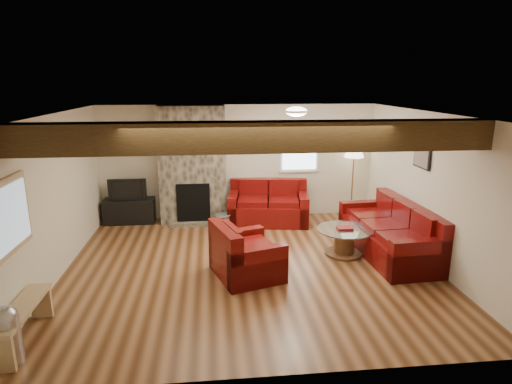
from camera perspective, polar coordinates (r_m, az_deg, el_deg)
room at (r=6.79m, az=-0.84°, el=-0.21°), size 8.00×8.00×8.00m
oak_beam at (r=5.36m, az=0.32°, el=7.38°), size 6.00×0.36×0.38m
chimney_breast at (r=9.21m, az=-8.46°, el=3.38°), size 1.40×0.67×2.50m
back_window at (r=9.56m, az=5.81°, el=5.88°), size 0.90×0.08×1.10m
hatch_window at (r=5.78m, az=-30.03°, el=-2.81°), size 0.08×1.00×0.90m
ceiling_dome at (r=7.60m, az=5.39°, el=10.42°), size 0.40×0.40×0.18m
artwork_back at (r=9.37m, az=-1.42°, el=6.70°), size 0.42×0.06×0.52m
artwork_right at (r=7.80m, az=21.22°, el=4.50°), size 0.06×0.55×0.42m
sofa_three at (r=7.91m, az=17.24°, el=-4.74°), size 1.11×2.40×0.91m
loveseat at (r=9.20m, az=1.64°, el=-1.42°), size 1.80×1.19×0.90m
armchair_red at (r=6.73m, az=-1.22°, el=-7.76°), size 1.19×1.28×0.85m
coffee_table at (r=7.74m, az=11.66°, el=-6.51°), size 0.97×0.97×0.51m
tv_cabinet at (r=9.64m, az=-16.49°, el=-2.42°), size 1.06×0.43×0.53m
television at (r=9.51m, az=-16.70°, el=0.44°), size 0.80×0.10×0.46m
floor_lamp at (r=9.68m, az=12.95°, el=4.89°), size 0.42×0.42×1.66m
pine_bench at (r=5.89m, az=-28.62°, el=-15.25°), size 0.28×1.20×0.45m
pedal_bin at (r=5.53m, az=-30.24°, el=-16.13°), size 0.30×0.30×0.68m
coal_bucket at (r=8.88m, az=-4.48°, el=-3.98°), size 0.35×0.35×0.33m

